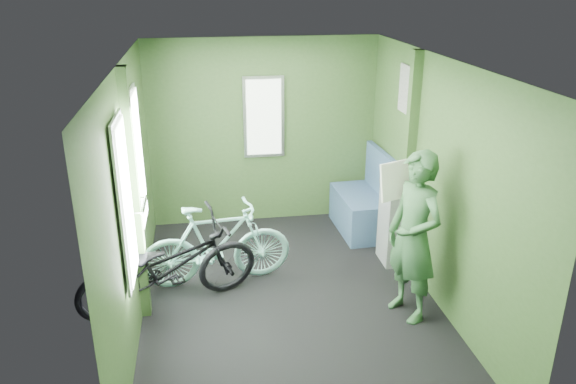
% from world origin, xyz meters
% --- Properties ---
extents(room, '(4.00, 4.02, 2.31)m').
position_xyz_m(room, '(-0.04, 0.04, 1.44)').
color(room, black).
rests_on(room, ground).
extents(bicycle_black, '(1.88, 1.28, 1.00)m').
position_xyz_m(bicycle_black, '(-1.12, 0.04, 0.00)').
color(bicycle_black, black).
rests_on(bicycle_black, ground).
extents(bicycle_mint, '(1.56, 0.70, 0.96)m').
position_xyz_m(bicycle_mint, '(-0.67, 0.42, 0.00)').
color(bicycle_mint, '#94E1DA').
rests_on(bicycle_mint, ground).
extents(passenger, '(0.57, 0.71, 1.59)m').
position_xyz_m(passenger, '(1.06, -0.39, 0.80)').
color(passenger, '#335E37').
rests_on(passenger, ground).
extents(waste_box, '(0.27, 0.37, 0.91)m').
position_xyz_m(waste_box, '(1.26, 0.63, 0.45)').
color(waste_box, gray).
rests_on(waste_box, ground).
extents(bench_seat, '(0.57, 0.98, 1.01)m').
position_xyz_m(bench_seat, '(1.15, 1.45, 0.30)').
color(bench_seat, navy).
rests_on(bench_seat, ground).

